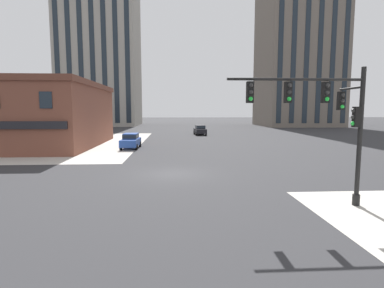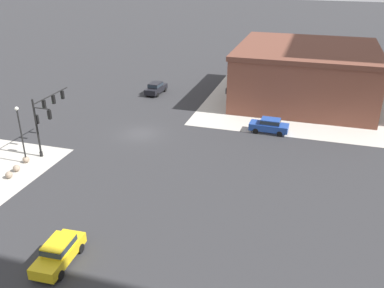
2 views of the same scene
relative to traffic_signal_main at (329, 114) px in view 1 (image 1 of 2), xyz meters
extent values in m
plane|color=#2D2D30|center=(-6.96, 7.13, -4.08)|extent=(320.00, 320.00, 0.00)
cube|color=#B7B2A8|center=(-26.96, 27.13, -4.08)|extent=(32.00, 32.00, 0.02)
cylinder|color=black|center=(1.36, -0.19, -3.83)|extent=(0.32, 0.32, 0.50)
cylinder|color=black|center=(1.36, -0.19, -1.02)|extent=(0.20, 0.20, 6.11)
cylinder|color=black|center=(-1.61, -0.19, 1.49)|extent=(5.93, 0.12, 0.12)
cylinder|color=black|center=(1.36, 0.71, 1.19)|extent=(0.11, 1.80, 0.11)
cube|color=black|center=(-0.29, -0.19, 0.94)|extent=(0.28, 0.28, 0.90)
sphere|color=#282828|center=(-0.29, -0.35, 1.22)|extent=(0.18, 0.18, 0.18)
sphere|color=#282828|center=(-0.29, -0.35, 0.94)|extent=(0.18, 0.18, 0.18)
sphere|color=green|center=(-0.29, -0.35, 0.66)|extent=(0.18, 0.18, 0.18)
cube|color=black|center=(-1.94, -0.19, 0.94)|extent=(0.28, 0.28, 0.90)
sphere|color=#282828|center=(-1.94, -0.35, 1.22)|extent=(0.18, 0.18, 0.18)
sphere|color=#282828|center=(-1.94, -0.35, 0.94)|extent=(0.18, 0.18, 0.18)
sphere|color=green|center=(-1.94, -0.35, 0.66)|extent=(0.18, 0.18, 0.18)
cube|color=black|center=(-3.58, -0.19, 0.94)|extent=(0.28, 0.28, 0.90)
sphere|color=#282828|center=(-3.58, -0.35, 1.22)|extent=(0.18, 0.18, 0.18)
sphere|color=#282828|center=(-3.58, -0.35, 0.94)|extent=(0.18, 0.18, 0.18)
sphere|color=green|center=(-3.58, -0.35, 0.66)|extent=(0.18, 0.18, 0.18)
cube|color=black|center=(1.16, -0.19, -0.11)|extent=(0.28, 0.28, 0.90)
sphere|color=#282828|center=(1.00, -0.19, 0.17)|extent=(0.18, 0.18, 0.18)
sphere|color=#282828|center=(1.00, -0.19, -0.11)|extent=(0.18, 0.18, 0.18)
sphere|color=green|center=(1.00, -0.19, -0.39)|extent=(0.18, 0.18, 0.18)
cube|color=black|center=(1.36, 1.51, 0.64)|extent=(0.28, 0.28, 0.90)
sphere|color=#282828|center=(1.36, 1.35, 0.92)|extent=(0.18, 0.18, 0.18)
sphere|color=#282828|center=(1.36, 1.35, 0.64)|extent=(0.18, 0.18, 0.18)
sphere|color=green|center=(1.36, 1.35, 0.36)|extent=(0.18, 0.18, 0.18)
cube|color=black|center=(-2.32, 39.49, -3.38)|extent=(2.01, 4.49, 0.76)
cube|color=black|center=(-2.31, 39.34, -2.70)|extent=(1.62, 2.19, 0.60)
cube|color=#232D38|center=(-2.31, 39.34, -2.70)|extent=(1.66, 2.28, 0.40)
cylinder|color=black|center=(-3.23, 40.80, -3.76)|extent=(0.26, 0.65, 0.64)
cylinder|color=black|center=(-1.56, 40.90, -3.76)|extent=(0.26, 0.65, 0.64)
cylinder|color=black|center=(-3.07, 38.08, -3.76)|extent=(0.26, 0.65, 0.64)
cylinder|color=black|center=(-1.41, 38.18, -3.76)|extent=(0.26, 0.65, 0.64)
cube|color=#23479E|center=(-11.65, 21.14, -3.38)|extent=(1.88, 4.45, 0.76)
cube|color=#23479E|center=(-11.64, 21.29, -2.70)|extent=(1.55, 2.15, 0.60)
cube|color=#232D38|center=(-11.64, 21.29, -2.70)|extent=(1.59, 2.24, 0.40)
cylinder|color=black|center=(-10.85, 19.76, -3.76)|extent=(0.24, 0.65, 0.64)
cylinder|color=black|center=(-12.52, 19.80, -3.76)|extent=(0.24, 0.65, 0.64)
cylinder|color=black|center=(-10.78, 22.48, -3.76)|extent=(0.24, 0.65, 0.64)
cylinder|color=black|center=(-12.45, 22.53, -3.76)|extent=(0.24, 0.65, 0.64)
cube|color=brown|center=(-25.02, 24.19, -0.64)|extent=(18.13, 18.12, 6.88)
cube|color=brown|center=(-25.02, 24.19, 3.10)|extent=(18.49, 18.48, 0.60)
cube|color=#1E2833|center=(-18.22, 15.09, 1.08)|extent=(1.10, 0.08, 1.50)
cube|color=#70665B|center=(26.45, 68.81, 23.39)|extent=(19.22, 18.36, 54.94)
cube|color=#1E2833|center=(18.44, 59.58, 23.39)|extent=(1.20, 0.10, 52.74)
cube|color=#1E2833|center=(21.65, 59.58, 23.39)|extent=(1.20, 0.10, 52.74)
cube|color=#1E2833|center=(24.85, 59.58, 23.39)|extent=(1.20, 0.10, 52.74)
cube|color=#1E2833|center=(28.05, 59.58, 23.39)|extent=(1.20, 0.10, 52.74)
cube|color=#1E2833|center=(31.26, 59.58, 23.39)|extent=(1.20, 0.10, 52.74)
cube|color=#1E2833|center=(34.46, 59.58, 23.39)|extent=(1.20, 0.10, 52.74)
cube|color=#9E998E|center=(-26.77, 74.72, 21.76)|extent=(19.94, 19.01, 51.68)
cube|color=#1E2833|center=(-35.32, 65.17, 21.76)|extent=(1.20, 0.10, 49.61)
cube|color=#1E2833|center=(-32.47, 65.17, 21.76)|extent=(1.20, 0.10, 49.61)
cube|color=#1E2833|center=(-29.62, 65.17, 21.76)|extent=(1.20, 0.10, 49.61)
cube|color=#1E2833|center=(-26.77, 65.17, 21.76)|extent=(1.20, 0.10, 49.61)
cube|color=#1E2833|center=(-23.93, 65.17, 21.76)|extent=(1.20, 0.10, 49.61)
cube|color=#1E2833|center=(-21.08, 65.17, 21.76)|extent=(1.20, 0.10, 49.61)
cube|color=#1E2833|center=(-18.23, 65.17, 21.76)|extent=(1.20, 0.10, 49.61)
camera|label=1|loc=(-6.80, -13.08, 0.19)|focal=28.56mm
camera|label=2|loc=(33.34, 25.60, 14.78)|focal=39.02mm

